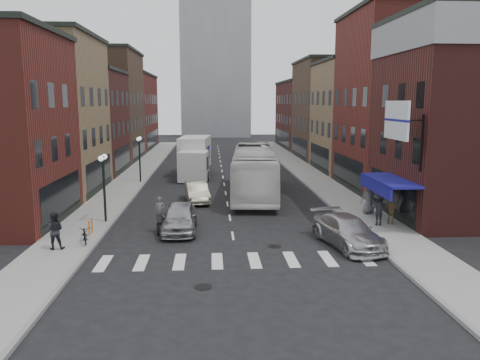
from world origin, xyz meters
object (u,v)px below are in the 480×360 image
ped_right_c (368,198)px  curb_car (348,232)px  parked_bicycle (85,234)px  bike_rack (91,227)px  billboard_sign (398,122)px  sedan_left_near (179,217)px  transit_bus (254,171)px  ped_right_b (391,211)px  motorcycle_rider (160,216)px  sedan_left_far (197,192)px  ped_right_a (379,209)px  box_truck (195,158)px  streetlamp_far (139,151)px  streetlamp_near (104,175)px  ped_left_solo (54,231)px

ped_right_c → curb_car: bearing=54.2°
parked_bicycle → bike_rack: bearing=76.0°
billboard_sign → sedan_left_near: 12.78m
transit_bus → ped_right_b: bearing=-49.2°
motorcycle_rider → sedan_left_far: motorcycle_rider is taller
billboard_sign → ped_right_a: (-0.17, 1.64, -5.05)m
transit_bus → sedan_left_near: 11.19m
box_truck → sedan_left_near: 19.43m
streetlamp_far → billboard_sign: bearing=-47.6°
motorcycle_rider → ped_right_a: ped_right_a is taller
bike_rack → ped_right_b: ped_right_b is taller
streetlamp_near → ped_left_solo: streetlamp_near is taller
ped_left_solo → ped_right_a: (17.07, 3.35, 0.02)m
transit_bus → sedan_left_near: bearing=-112.5°
billboard_sign → sedan_left_near: size_ratio=0.79×
bike_rack → sedan_left_near: sedan_left_near is taller
streetlamp_far → ped_right_b: streetlamp_far is taller
bike_rack → ped_left_solo: bearing=-112.9°
bike_rack → transit_bus: size_ratio=0.06×
ped_right_b → motorcycle_rider: bearing=25.0°
ped_right_a → ped_right_b: bearing=-161.0°
streetlamp_far → sedan_left_near: bearing=-74.3°
streetlamp_near → bike_rack: bearing=-94.2°
sedan_left_near → ped_right_c: 12.06m
streetlamp_near → streetlamp_far: size_ratio=1.00×
streetlamp_near → motorcycle_rider: 4.46m
streetlamp_far → box_truck: bearing=36.5°
curb_car → ped_right_c: bearing=50.4°
streetlamp_near → motorcycle_rider: bearing=-31.0°
ped_left_solo → ped_right_a: 17.40m
streetlamp_far → box_truck: size_ratio=0.46×
motorcycle_rider → transit_bus: (6.14, 10.04, 0.94)m
sedan_left_far → ped_right_a: bearing=-43.9°
streetlamp_far → parked_bicycle: streetlamp_far is taller
parked_bicycle → ped_right_c: size_ratio=0.84×
transit_bus → ped_right_c: (6.61, -6.99, -0.75)m
bike_rack → ped_right_b: size_ratio=0.52×
billboard_sign → ped_left_solo: (-17.24, -1.71, -5.07)m
ped_right_a → parked_bicycle: bearing=14.7°
motorcycle_rider → ped_left_solo: 5.65m
ped_left_solo → sedan_left_near: bearing=-157.6°
motorcycle_rider → sedan_left_far: 8.11m
streetlamp_near → box_truck: size_ratio=0.46×
bike_rack → ped_right_c: (16.38, 3.69, 0.58)m
motorcycle_rider → curb_car: bearing=-14.9°
sedan_left_far → ped_left_solo: (-6.48, -11.06, 0.35)m
transit_bus → ped_right_b: transit_bus is taller
bike_rack → parked_bicycle: 1.51m
ped_left_solo → ped_right_b: ped_left_solo is taller
streetlamp_near → box_truck: bearing=75.0°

